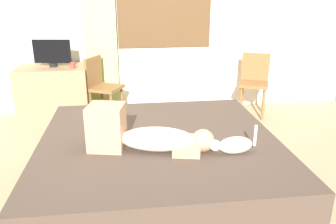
% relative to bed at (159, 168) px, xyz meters
% --- Properties ---
extents(ground_plane, '(16.00, 16.00, 0.00)m').
position_rel_bed_xyz_m(ground_plane, '(-0.11, 0.03, -0.27)').
color(ground_plane, tan).
extents(back_wall_with_window, '(6.40, 0.14, 2.90)m').
position_rel_bed_xyz_m(back_wall_with_window, '(-0.10, 2.39, 1.19)').
color(back_wall_with_window, silver).
rests_on(back_wall_with_window, ground).
extents(bed, '(1.96, 1.93, 0.54)m').
position_rel_bed_xyz_m(bed, '(0.00, 0.00, 0.00)').
color(bed, brown).
rests_on(bed, ground).
extents(person_lying, '(0.94, 0.42, 0.34)m').
position_rel_bed_xyz_m(person_lying, '(-0.13, -0.19, 0.39)').
color(person_lying, silver).
rests_on(person_lying, bed).
extents(cat, '(0.36, 0.12, 0.21)m').
position_rel_bed_xyz_m(cat, '(0.51, -0.34, 0.34)').
color(cat, silver).
rests_on(cat, bed).
extents(desk, '(0.90, 0.56, 0.74)m').
position_rel_bed_xyz_m(desk, '(-1.20, 1.99, 0.10)').
color(desk, '#997A56').
rests_on(desk, ground).
extents(tv_monitor, '(0.48, 0.10, 0.35)m').
position_rel_bed_xyz_m(tv_monitor, '(-1.17, 1.99, 0.66)').
color(tv_monitor, black).
rests_on(tv_monitor, desk).
extents(cup, '(0.06, 0.06, 0.08)m').
position_rel_bed_xyz_m(cup, '(-0.91, 1.86, 0.51)').
color(cup, '#B23D38').
rests_on(cup, desk).
extents(chair_by_desk, '(0.51, 0.51, 0.86)m').
position_rel_bed_xyz_m(chair_by_desk, '(-0.58, 1.92, 0.24)').
color(chair_by_desk, brown).
rests_on(chair_by_desk, ground).
extents(chair_spare, '(0.50, 0.50, 0.86)m').
position_rel_bed_xyz_m(chair_spare, '(1.53, 1.89, 0.24)').
color(chair_spare, brown).
rests_on(chair_spare, ground).
extents(curtain_left, '(0.44, 0.06, 2.41)m').
position_rel_bed_xyz_m(curtain_left, '(-0.57, 2.27, 0.94)').
color(curtain_left, '#ADCC75').
rests_on(curtain_left, ground).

